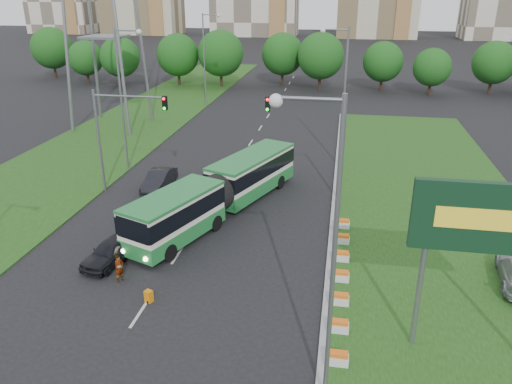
% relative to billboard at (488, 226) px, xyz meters
% --- Properties ---
extents(ground, '(360.00, 360.00, 0.00)m').
position_rel_billboard_xyz_m(ground, '(-12.25, 6.00, -6.16)').
color(ground, black).
rests_on(ground, ground).
extents(grass_median, '(14.00, 60.00, 0.15)m').
position_rel_billboard_xyz_m(grass_median, '(0.75, 14.00, -6.09)').
color(grass_median, '#1B4213').
rests_on(grass_median, ground).
extents(median_kerb, '(0.30, 60.00, 0.18)m').
position_rel_billboard_xyz_m(median_kerb, '(-6.20, 14.00, -6.07)').
color(median_kerb, gray).
rests_on(median_kerb, ground).
extents(left_verge, '(12.00, 110.00, 0.10)m').
position_rel_billboard_xyz_m(left_verge, '(-30.25, 31.00, -6.11)').
color(left_verge, '#1B4213').
rests_on(left_verge, ground).
extents(lane_markings, '(0.20, 100.00, 0.01)m').
position_rel_billboard_xyz_m(lane_markings, '(-15.25, 26.00, -6.16)').
color(lane_markings, '#B8B8B1').
rests_on(lane_markings, ground).
extents(flower_planters, '(1.10, 13.70, 0.60)m').
position_rel_billboard_xyz_m(flower_planters, '(-5.55, 4.60, -5.71)').
color(flower_planters, silver).
rests_on(flower_planters, grass_median).
extents(billboard, '(6.00, 0.37, 8.00)m').
position_rel_billboard_xyz_m(billboard, '(0.00, 0.00, 0.00)').
color(billboard, slate).
rests_on(billboard, ground).
extents(traffic_mast_median, '(5.76, 0.32, 8.00)m').
position_rel_billboard_xyz_m(traffic_mast_median, '(-7.47, 16.00, -0.81)').
color(traffic_mast_median, slate).
rests_on(traffic_mast_median, ground).
extents(traffic_mast_left, '(5.76, 0.32, 8.00)m').
position_rel_billboard_xyz_m(traffic_mast_left, '(-22.63, 15.00, -0.81)').
color(traffic_mast_left, slate).
rests_on(traffic_mast_left, ground).
extents(street_lamps, '(36.00, 60.00, 12.00)m').
position_rel_billboard_xyz_m(street_lamps, '(-15.25, 16.00, -0.16)').
color(street_lamps, slate).
rests_on(street_lamps, ground).
extents(tree_line, '(120.00, 8.00, 9.00)m').
position_rel_billboard_xyz_m(tree_line, '(-2.25, 61.00, -1.66)').
color(tree_line, '#185416').
rests_on(tree_line, ground).
extents(articulated_bus, '(2.68, 17.17, 2.83)m').
position_rel_billboard_xyz_m(articulated_bus, '(-14.36, 12.32, -4.43)').
color(articulated_bus, silver).
rests_on(articulated_bus, ground).
extents(car_left_near, '(2.67, 4.51, 1.44)m').
position_rel_billboard_xyz_m(car_left_near, '(-18.75, 4.56, -5.44)').
color(car_left_near, black).
rests_on(car_left_near, ground).
extents(car_left_far, '(1.64, 4.57, 1.50)m').
position_rel_billboard_xyz_m(car_left_far, '(-20.09, 16.11, -5.41)').
color(car_left_far, black).
rests_on(car_left_far, ground).
extents(pedestrian, '(0.56, 0.69, 1.63)m').
position_rel_billboard_xyz_m(pedestrian, '(-17.42, 2.70, -5.35)').
color(pedestrian, gray).
rests_on(pedestrian, ground).
extents(shopping_trolley, '(0.38, 0.40, 0.65)m').
position_rel_billboard_xyz_m(shopping_trolley, '(-15.14, 1.12, -5.84)').
color(shopping_trolley, orange).
rests_on(shopping_trolley, ground).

